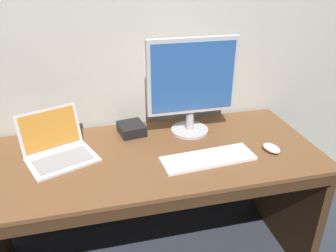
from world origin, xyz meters
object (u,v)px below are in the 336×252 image
object	(u,v)px
computer_mouse	(271,148)
external_monitor	(192,83)
laptop_silver	(58,149)
wired_keyboard	(208,158)
external_drive_box	(131,129)

from	to	relation	value
computer_mouse	external_monitor	bearing A→B (deg)	122.28
laptop_silver	wired_keyboard	bearing A→B (deg)	-15.98
laptop_silver	wired_keyboard	distance (m)	0.72
external_monitor	external_drive_box	world-z (taller)	external_monitor
wired_keyboard	computer_mouse	bearing A→B (deg)	0.22
external_monitor	external_drive_box	xyz separation A→B (m)	(-0.32, 0.07, -0.26)
computer_mouse	external_drive_box	size ratio (longest dim) A/B	0.69
external_drive_box	wired_keyboard	bearing A→B (deg)	-48.64
external_drive_box	computer_mouse	bearing A→B (deg)	-28.82
wired_keyboard	computer_mouse	distance (m)	0.33
laptop_silver	external_drive_box	world-z (taller)	laptop_silver
computer_mouse	wired_keyboard	bearing A→B (deg)	163.47
laptop_silver	external_monitor	world-z (taller)	external_monitor
wired_keyboard	external_monitor	bearing A→B (deg)	89.81
external_monitor	computer_mouse	xyz separation A→B (m)	(0.33, -0.29, -0.27)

